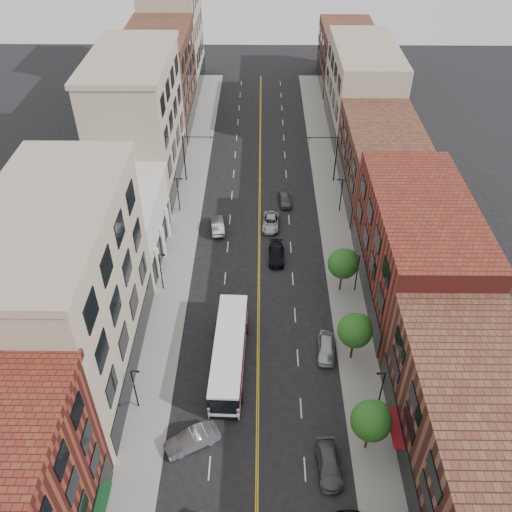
{
  "coord_description": "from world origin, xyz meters",
  "views": [
    {
      "loc": [
        0.16,
        -21.85,
        42.45
      ],
      "look_at": [
        -0.32,
        24.07,
        5.0
      ],
      "focal_mm": 38.0,
      "sensor_mm": 36.0,
      "label": 1
    }
  ],
  "objects_px": {
    "car_parked_mid": "(329,465)",
    "car_parked_far": "(326,348)",
    "car_lane_behind": "(217,225)",
    "car_lane_b": "(271,222)",
    "city_bus": "(229,351)",
    "car_lane_a": "(276,254)",
    "car_angle_b": "(192,440)",
    "car_lane_c": "(285,199)"
  },
  "relations": [
    {
      "from": "car_parked_mid",
      "to": "car_lane_c",
      "type": "bearing_deg",
      "value": 90.32
    },
    {
      "from": "car_parked_mid",
      "to": "car_lane_c",
      "type": "xyz_separation_m",
      "value": [
        -2.45,
        39.99,
        0.02
      ]
    },
    {
      "from": "city_bus",
      "to": "car_lane_a",
      "type": "xyz_separation_m",
      "value": [
        4.93,
        16.66,
        -1.28
      ]
    },
    {
      "from": "city_bus",
      "to": "car_lane_behind",
      "type": "distance_m",
      "value": 22.72
    },
    {
      "from": "car_parked_far",
      "to": "car_lane_behind",
      "type": "distance_m",
      "value": 24.29
    },
    {
      "from": "car_lane_behind",
      "to": "city_bus",
      "type": "bearing_deg",
      "value": 88.82
    },
    {
      "from": "car_angle_b",
      "to": "car_parked_mid",
      "type": "relative_size",
      "value": 1.01
    },
    {
      "from": "car_parked_mid",
      "to": "car_lane_behind",
      "type": "xyz_separation_m",
      "value": [
        -11.46,
        33.57,
        0.08
      ]
    },
    {
      "from": "car_lane_b",
      "to": "car_lane_c",
      "type": "relative_size",
      "value": 1.15
    },
    {
      "from": "car_angle_b",
      "to": "car_parked_far",
      "type": "xyz_separation_m",
      "value": [
        12.49,
        10.52,
        -0.03
      ]
    },
    {
      "from": "car_lane_a",
      "to": "car_lane_b",
      "type": "height_order",
      "value": "car_lane_a"
    },
    {
      "from": "car_lane_c",
      "to": "car_parked_far",
      "type": "bearing_deg",
      "value": -90.84
    },
    {
      "from": "car_parked_mid",
      "to": "car_lane_b",
      "type": "xyz_separation_m",
      "value": [
        -4.46,
        34.5,
        -0.02
      ]
    },
    {
      "from": "car_lane_b",
      "to": "car_lane_behind",
      "type": "bearing_deg",
      "value": -169.24
    },
    {
      "from": "car_lane_b",
      "to": "car_parked_mid",
      "type": "bearing_deg",
      "value": -79.44
    },
    {
      "from": "car_lane_a",
      "to": "car_angle_b",
      "type": "bearing_deg",
      "value": -106.15
    },
    {
      "from": "car_lane_b",
      "to": "car_lane_a",
      "type": "bearing_deg",
      "value": -81.6
    },
    {
      "from": "car_lane_c",
      "to": "city_bus",
      "type": "bearing_deg",
      "value": -110.21
    },
    {
      "from": "car_lane_behind",
      "to": "car_lane_a",
      "type": "height_order",
      "value": "car_lane_behind"
    },
    {
      "from": "car_lane_a",
      "to": "car_lane_c",
      "type": "relative_size",
      "value": 1.13
    },
    {
      "from": "car_parked_mid",
      "to": "car_parked_far",
      "type": "distance_m",
      "value": 12.71
    },
    {
      "from": "city_bus",
      "to": "car_angle_b",
      "type": "height_order",
      "value": "city_bus"
    },
    {
      "from": "city_bus",
      "to": "car_parked_mid",
      "type": "height_order",
      "value": "city_bus"
    },
    {
      "from": "car_parked_far",
      "to": "car_lane_b",
      "type": "bearing_deg",
      "value": 108.7
    },
    {
      "from": "car_angle_b",
      "to": "car_lane_a",
      "type": "relative_size",
      "value": 1.03
    },
    {
      "from": "car_parked_far",
      "to": "car_lane_behind",
      "type": "xyz_separation_m",
      "value": [
        -12.39,
        20.89,
        0.0
      ]
    },
    {
      "from": "car_lane_behind",
      "to": "car_lane_c",
      "type": "relative_size",
      "value": 1.12
    },
    {
      "from": "car_angle_b",
      "to": "car_lane_c",
      "type": "xyz_separation_m",
      "value": [
        9.11,
        37.83,
        -0.08
      ]
    },
    {
      "from": "city_bus",
      "to": "car_lane_behind",
      "type": "xyz_separation_m",
      "value": [
        -2.69,
        22.53,
        -1.2
      ]
    },
    {
      "from": "car_parked_mid",
      "to": "car_lane_a",
      "type": "height_order",
      "value": "car_parked_mid"
    },
    {
      "from": "car_lane_a",
      "to": "car_parked_far",
      "type": "bearing_deg",
      "value": -71.73
    },
    {
      "from": "car_parked_mid",
      "to": "car_lane_a",
      "type": "bearing_deg",
      "value": 94.7
    },
    {
      "from": "car_angle_b",
      "to": "car_lane_behind",
      "type": "distance_m",
      "value": 31.41
    },
    {
      "from": "car_lane_behind",
      "to": "car_lane_b",
      "type": "xyz_separation_m",
      "value": [
        7.0,
        0.93,
        -0.1
      ]
    },
    {
      "from": "car_parked_far",
      "to": "car_lane_c",
      "type": "bearing_deg",
      "value": 101.89
    },
    {
      "from": "car_lane_c",
      "to": "car_lane_b",
      "type": "bearing_deg",
      "value": -117.98
    },
    {
      "from": "city_bus",
      "to": "car_parked_mid",
      "type": "xyz_separation_m",
      "value": [
        8.77,
        -11.04,
        -1.28
      ]
    },
    {
      "from": "city_bus",
      "to": "car_parked_far",
      "type": "distance_m",
      "value": 9.91
    },
    {
      "from": "car_parked_mid",
      "to": "car_lane_a",
      "type": "relative_size",
      "value": 1.01
    },
    {
      "from": "city_bus",
      "to": "car_parked_mid",
      "type": "relative_size",
      "value": 2.81
    },
    {
      "from": "city_bus",
      "to": "car_angle_b",
      "type": "xyz_separation_m",
      "value": [
        -2.79,
        -8.88,
        -1.17
      ]
    },
    {
      "from": "city_bus",
      "to": "car_angle_b",
      "type": "bearing_deg",
      "value": -105.55
    }
  ]
}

